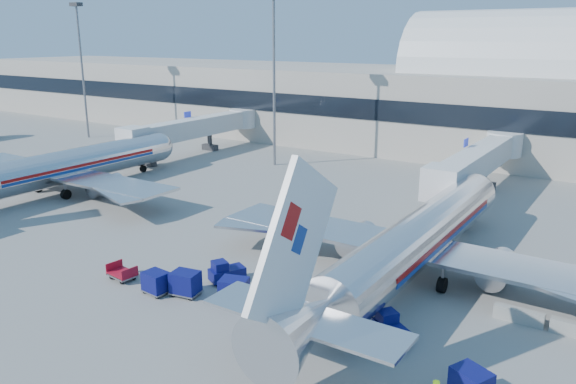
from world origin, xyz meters
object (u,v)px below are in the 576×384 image
Objects in this scene: mast_far_west at (80,51)px; mast_west at (274,55)px; cart_open_red at (123,274)px; tug_right at (391,328)px; cart_solo_far at (471,384)px; airliner_mid at (57,168)px; cart_train_b at (185,283)px; jetbridge_mid at (200,127)px; tug_lead at (282,302)px; cart_solo_near at (260,318)px; airliner_main at (414,241)px; cart_train_c at (156,282)px; tug_left at (226,272)px; jetbridge_near at (481,159)px; barrier_near at (519,315)px; cart_train_a at (234,290)px.

mast_west is at bearing 0.00° from mast_far_west.
mast_west is 41.84m from cart_open_red.
cart_solo_far is at bearing 5.78° from tug_right.
mast_west reaches higher than airliner_mid.
jetbridge_mid is at bearing 120.14° from cart_train_b.
cart_solo_near is at bearing -76.96° from tug_lead.
cart_solo_far reaches higher than tug_lead.
tug_right reaches higher than cart_open_red.
airliner_main reaches higher than cart_train_c.
cart_solo_near is (37.13, -12.22, -2.08)m from airliner_mid.
airliner_mid reaches higher than tug_left.
cart_solo_far is (19.72, -0.85, -0.03)m from cart_train_b.
jetbridge_near is 36.09m from tug_lead.
airliner_mid is 13.14× the size of tug_left.
cart_train_b is 19.73m from cart_solo_far.
cart_train_b is 7.18m from cart_solo_near.
jetbridge_mid is (-2.40, 26.30, 1.00)m from airliner_mid.
cart_train_b is 1.15× the size of cart_train_c.
cart_solo_far is at bearing -44.83° from mast_west.
barrier_near is 18.21m from cart_train_a.
cart_open_red is (24.34, -11.81, -2.53)m from airliner_mid.
tug_right is 1.22× the size of cart_train_a.
tug_left is at bearing -149.12° from tug_right.
cart_train_b is 0.98× the size of cart_open_red.
mast_west is 8.13× the size of tug_right.
airliner_mid is 32.10m from cart_train_b.
cart_train_b reaches higher than cart_solo_far.
mast_far_west reaches higher than tug_right.
mast_far_west is at bearing 136.98° from cart_train_b.
cart_open_red is (26.74, -38.11, -3.53)m from jetbridge_mid.
cart_train_a is (33.50, -10.19, -2.03)m from airliner_mid.
jetbridge_near reaches higher than tug_left.
cart_open_red is (-12.79, 0.41, -0.45)m from cart_solo_near.
tug_left is 1.28× the size of cart_open_red.
jetbridge_mid reaches higher than cart_open_red.
barrier_near is at bearing -47.08° from tug_left.
cart_train_a is at bearing -58.93° from mast_west.
mast_west is (-27.60, -0.81, 10.86)m from jetbridge_near.
tug_lead is 3.46m from cart_train_a.
tug_left is 19.29m from cart_solo_far.
barrier_near is (38.00, -28.00, -14.34)m from mast_west.
cart_train_c is 0.90× the size of cart_solo_near.
cart_solo_near is (3.63, -2.03, -0.06)m from cart_train_a.
tug_lead is (-13.11, -7.04, 0.25)m from barrier_near.
barrier_near is 1.43× the size of cart_solo_near.
cart_train_b is at bearing 30.44° from cart_train_c.
cart_train_b is (30.03, -11.18, -2.02)m from airliner_mid.
cart_solo_far is (77.74, -37.52, -13.91)m from mast_far_west.
mast_west reaches higher than cart_solo_far.
cart_solo_near reaches higher than cart_open_red.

